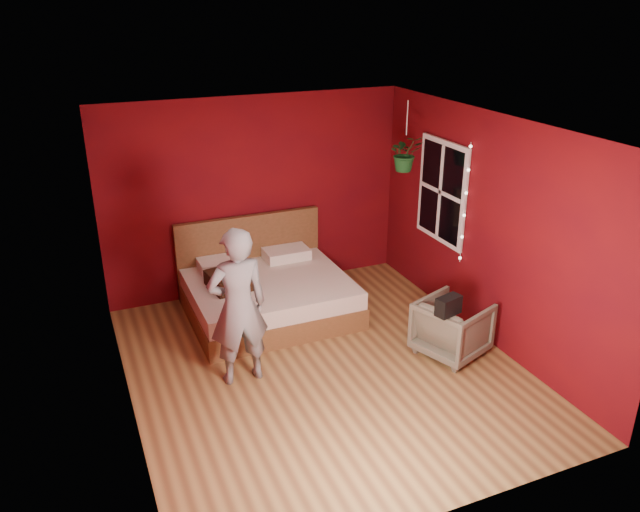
% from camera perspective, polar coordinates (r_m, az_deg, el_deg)
% --- Properties ---
extents(floor, '(4.50, 4.50, 0.00)m').
position_cam_1_polar(floor, '(6.86, 0.34, -10.18)').
color(floor, olive).
rests_on(floor, ground).
extents(room_walls, '(4.04, 4.54, 2.62)m').
position_cam_1_polar(room_walls, '(6.11, 0.37, 3.15)').
color(room_walls, maroon).
rests_on(room_walls, ground).
extents(window, '(0.05, 0.97, 1.27)m').
position_cam_1_polar(window, '(7.83, 11.06, 5.79)').
color(window, white).
rests_on(window, room_walls).
extents(fairy_lights, '(0.04, 0.04, 1.45)m').
position_cam_1_polar(fairy_lights, '(7.41, 13.13, 4.64)').
color(fairy_lights, silver).
rests_on(fairy_lights, room_walls).
extents(bed, '(1.95, 1.66, 1.07)m').
position_cam_1_polar(bed, '(7.87, -4.88, -3.32)').
color(bed, brown).
rests_on(bed, ground).
extents(person, '(0.62, 0.42, 1.69)m').
position_cam_1_polar(person, '(6.32, -7.51, -4.64)').
color(person, slate).
rests_on(person, ground).
extents(armchair, '(0.90, 0.89, 0.64)m').
position_cam_1_polar(armchair, '(7.11, 11.98, -6.44)').
color(armchair, '#676551').
rests_on(armchair, ground).
extents(handbag, '(0.31, 0.21, 0.20)m').
position_cam_1_polar(handbag, '(6.65, 11.67, -4.46)').
color(handbag, black).
rests_on(handbag, armchair).
extents(throw_pillow, '(0.57, 0.57, 0.18)m').
position_cam_1_polar(throw_pillow, '(7.55, -8.14, -2.17)').
color(throw_pillow, '#301D10').
rests_on(throw_pillow, bed).
extents(hanging_plant, '(0.44, 0.40, 0.84)m').
position_cam_1_polar(hanging_plant, '(7.65, 7.81, 9.30)').
color(hanging_plant, silver).
rests_on(hanging_plant, room_walls).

